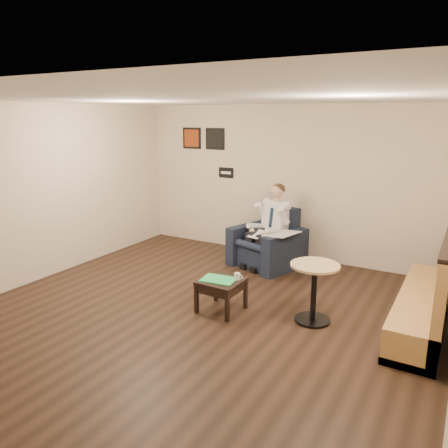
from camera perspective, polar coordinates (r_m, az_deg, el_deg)
The scene contains 17 objects.
ground at distance 5.98m, azimuth -3.13°, elevation -11.82°, with size 6.00×6.00×0.00m, color black.
wall_back at distance 8.15m, azimuth 8.34°, elevation 5.39°, with size 6.00×0.02×2.80m, color beige.
wall_left at distance 7.56m, azimuth -22.79°, elevation 3.77°, with size 0.02×6.00×2.80m, color beige.
ceiling at distance 5.38m, azimuth -3.54°, elevation 16.10°, with size 6.00×6.00×0.02m, color white.
seating_sign at distance 8.68m, azimuth 0.28°, elevation 6.73°, with size 0.32×0.02×0.20m, color black.
art_print_left at distance 9.04m, azimuth -4.21°, elevation 11.12°, with size 0.42×0.03×0.42m, color #903611.
art_print_right at distance 8.74m, azimuth -1.17°, elevation 11.06°, with size 0.42×0.03×0.42m, color black.
armchair at distance 7.72m, azimuth 5.64°, elevation -1.82°, with size 1.04×1.04×1.01m, color black.
seated_man at distance 7.57m, azimuth 5.02°, elevation -0.66°, with size 0.66×0.99×1.38m, color silver, non-canonical shape.
lap_papers at distance 7.51m, azimuth 4.44°, elevation -1.33°, with size 0.23×0.33×0.01m, color white.
newspaper at distance 7.33m, azimuth 7.58°, elevation -1.27°, with size 0.44×0.55×0.01m, color silver.
side_table at distance 6.02m, azimuth -0.36°, elevation -9.27°, with size 0.55×0.55×0.45m, color black.
green_folder at distance 5.93m, azimuth -0.71°, elevation -7.24°, with size 0.45×0.32×0.01m, color #2AD666.
coffee_mug at distance 5.92m, azimuth 1.73°, elevation -6.84°, with size 0.08×0.08×0.09m, color white.
smartphone at distance 6.03m, azimuth 0.85°, elevation -6.88°, with size 0.14×0.07×0.01m, color black.
banquette at distance 6.01m, azimuth 24.84°, elevation -6.56°, with size 0.58×2.43×1.25m, color #B08144.
cafe_table at distance 5.77m, azimuth 11.64°, elevation -8.82°, with size 0.63×0.63×0.78m, color tan.
Camera 1 is at (2.95, -4.49, 2.61)m, focal length 35.00 mm.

